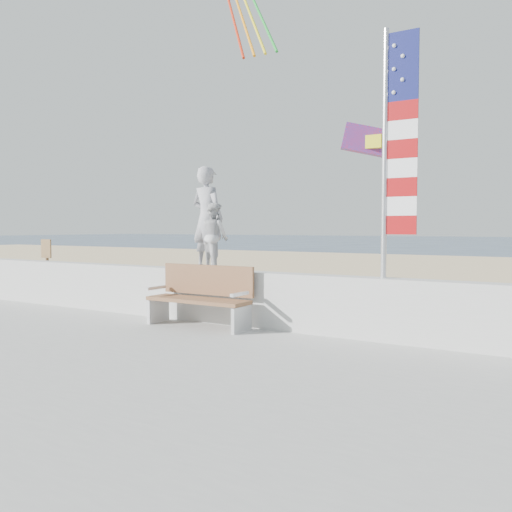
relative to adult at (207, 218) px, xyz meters
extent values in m
plane|color=#2E435C|center=(0.91, -2.00, -1.96)|extent=(220.00, 220.00, 0.00)
cube|color=beige|center=(0.91, 7.00, -1.92)|extent=(90.00, 40.00, 0.08)
cube|color=beige|center=(0.91, 0.00, -1.33)|extent=(30.00, 0.35, 0.90)
imported|color=#9C9CA1|center=(0.00, 0.00, 0.00)|extent=(0.69, 0.49, 1.77)
imported|color=silver|center=(0.15, 0.00, -0.31)|extent=(0.68, 0.61, 1.15)
cube|color=brown|center=(0.21, -0.55, -1.34)|extent=(1.80, 0.50, 0.06)
cube|color=brown|center=(0.21, -0.28, -1.03)|extent=(1.80, 0.05, 0.50)
cube|color=white|center=(-0.64, -0.55, -1.58)|extent=(0.06, 0.50, 0.40)
cube|color=silver|center=(-0.64, -0.60, -1.18)|extent=(0.06, 0.45, 0.05)
cube|color=silver|center=(1.06, -0.55, -1.58)|extent=(0.06, 0.50, 0.40)
cube|color=silver|center=(1.06, -0.60, -1.18)|extent=(0.06, 0.45, 0.05)
cylinder|color=silver|center=(3.12, 0.00, 0.87)|extent=(0.08, 0.08, 3.50)
cube|color=#0F1451|center=(3.36, 0.00, 2.07)|extent=(0.44, 0.02, 0.95)
cube|color=#9E0A0C|center=(3.36, 0.00, -0.13)|extent=(0.44, 0.02, 0.26)
cube|color=white|center=(3.36, 0.00, 0.14)|extent=(0.44, 0.02, 0.26)
cube|color=#9E0A0C|center=(3.36, 0.00, 0.40)|extent=(0.44, 0.02, 0.26)
cube|color=white|center=(3.36, 0.00, 0.67)|extent=(0.44, 0.02, 0.26)
cube|color=#9E0A0C|center=(3.36, 0.00, 0.93)|extent=(0.44, 0.02, 0.26)
cube|color=white|center=(3.36, 0.00, 1.19)|extent=(0.44, 0.02, 0.26)
cube|color=#9E0A0C|center=(3.36, 0.00, 1.46)|extent=(0.44, 0.02, 0.26)
sphere|color=white|center=(3.24, -0.02, 1.72)|extent=(0.06, 0.06, 0.06)
sphere|color=white|center=(3.36, -0.02, 1.88)|extent=(0.06, 0.06, 0.06)
sphere|color=white|center=(3.24, -0.02, 2.04)|extent=(0.06, 0.06, 0.06)
sphere|color=white|center=(3.36, -0.02, 2.20)|extent=(0.06, 0.06, 0.06)
sphere|color=white|center=(3.24, -0.02, 2.36)|extent=(0.06, 0.06, 0.06)
cube|color=red|center=(1.99, 2.36, 1.49)|extent=(0.98, 0.63, 0.67)
cube|color=yellow|center=(2.14, 2.36, 1.44)|extent=(0.34, 0.26, 0.25)
cylinder|color=red|center=(-2.07, 3.77, 5.31)|extent=(2.74, 2.97, 3.79)
cylinder|color=orange|center=(-1.85, 3.77, 5.31)|extent=(2.82, 2.97, 3.79)
cylinder|color=yellow|center=(-1.62, 3.77, 5.31)|extent=(2.91, 2.97, 3.79)
cylinder|color=brown|center=(-4.80, 0.41, -1.28)|extent=(0.07, 0.07, 1.20)
cube|color=olive|center=(-4.80, 0.39, -0.63)|extent=(0.32, 0.03, 0.42)
camera|label=1|loc=(5.59, -7.53, -0.16)|focal=38.00mm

